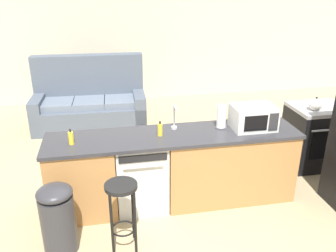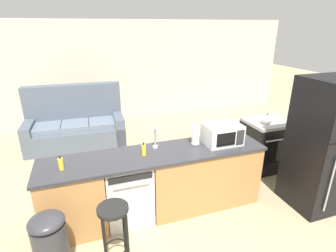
{
  "view_description": "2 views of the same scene",
  "coord_description": "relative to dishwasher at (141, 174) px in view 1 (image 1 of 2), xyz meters",
  "views": [
    {
      "loc": [
        -0.62,
        -3.65,
        2.56
      ],
      "look_at": [
        0.12,
        0.2,
        0.92
      ],
      "focal_mm": 38.0,
      "sensor_mm": 36.0,
      "label": 1
    },
    {
      "loc": [
        -0.68,
        -2.92,
        2.44
      ],
      "look_at": [
        0.55,
        0.7,
        0.97
      ],
      "focal_mm": 28.0,
      "sensor_mm": 36.0,
      "label": 2
    }
  ],
  "objects": [
    {
      "name": "kitchen_counter",
      "position": [
        0.49,
        0.0,
        -0.0
      ],
      "size": [
        2.94,
        0.66,
        0.9
      ],
      "color": "#B77F47",
      "rests_on": "ground_plane"
    },
    {
      "name": "stove_range",
      "position": [
        2.6,
        0.55,
        0.03
      ],
      "size": [
        0.76,
        0.68,
        0.9
      ],
      "color": "black",
      "rests_on": "ground_plane"
    },
    {
      "name": "kettle",
      "position": [
        2.43,
        0.42,
        0.56
      ],
      "size": [
        0.21,
        0.17,
        0.19
      ],
      "color": "silver",
      "rests_on": "stove_range"
    },
    {
      "name": "paper_towel_roll",
      "position": [
        0.99,
        0.08,
        0.62
      ],
      "size": [
        0.14,
        0.14,
        0.28
      ],
      "color": "#4C4C51",
      "rests_on": "kitchen_counter"
    },
    {
      "name": "sink_faucet",
      "position": [
        0.43,
        0.14,
        0.61
      ],
      "size": [
        0.07,
        0.18,
        0.3
      ],
      "color": "silver",
      "rests_on": "kitchen_counter"
    },
    {
      "name": "couch",
      "position": [
        -0.62,
        2.75,
        -0.03
      ],
      "size": [
        2.03,
        0.98,
        1.27
      ],
      "color": "#515B6B",
      "rests_on": "ground_plane"
    },
    {
      "name": "trash_bin",
      "position": [
        -0.9,
        -0.63,
        -0.04
      ],
      "size": [
        0.35,
        0.35,
        0.74
      ],
      "color": "#333338",
      "rests_on": "ground_plane"
    },
    {
      "name": "ground_plane",
      "position": [
        0.25,
        0.0,
        -0.42
      ],
      "size": [
        24.0,
        24.0,
        0.0
      ],
      "primitive_type": "plane",
      "color": "tan"
    },
    {
      "name": "soap_bottle",
      "position": [
        0.23,
        -0.01,
        0.55
      ],
      "size": [
        0.06,
        0.06,
        0.18
      ],
      "color": "yellow",
      "rests_on": "kitchen_counter"
    },
    {
      "name": "bar_stool",
      "position": [
        -0.27,
        -0.71,
        0.11
      ],
      "size": [
        0.32,
        0.32,
        0.74
      ],
      "color": "black",
      "rests_on": "ground_plane"
    },
    {
      "name": "dish_soap_bottle",
      "position": [
        -0.74,
        -0.05,
        0.55
      ],
      "size": [
        0.06,
        0.06,
        0.18
      ],
      "color": "yellow",
      "rests_on": "kitchen_counter"
    },
    {
      "name": "dishwasher",
      "position": [
        0.0,
        0.0,
        0.0
      ],
      "size": [
        0.58,
        0.61,
        0.84
      ],
      "color": "silver",
      "rests_on": "ground_plane"
    },
    {
      "name": "wall_back",
      "position": [
        0.55,
        4.2,
        0.88
      ],
      "size": [
        10.0,
        0.06,
        2.6
      ],
      "color": "beige",
      "rests_on": "ground_plane"
    },
    {
      "name": "microwave",
      "position": [
        1.35,
        -0.0,
        0.62
      ],
      "size": [
        0.5,
        0.37,
        0.28
      ],
      "color": "white",
      "rests_on": "kitchen_counter"
    }
  ]
}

